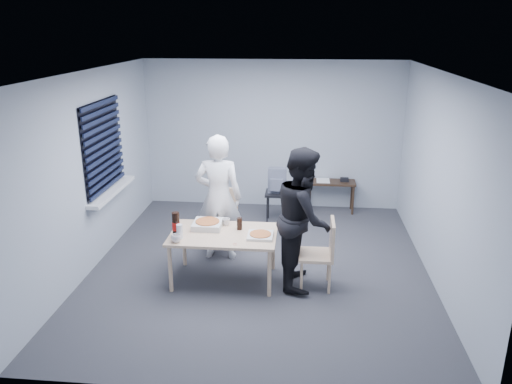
# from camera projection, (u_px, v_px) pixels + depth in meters

# --- Properties ---
(room) EXTENTS (5.00, 5.00, 5.00)m
(room) POSITION_uv_depth(u_px,v_px,m) (106.00, 153.00, 6.95)
(room) COLOR #313237
(room) RESTS_ON ground
(dining_table) EXTENTS (1.34, 0.85, 0.65)m
(dining_table) POSITION_uv_depth(u_px,v_px,m) (224.00, 238.00, 6.30)
(dining_table) COLOR beige
(dining_table) RESTS_ON ground
(chair_far) EXTENTS (0.42, 0.42, 0.89)m
(chair_far) POSITION_uv_depth(u_px,v_px,m) (223.00, 214.00, 7.29)
(chair_far) COLOR beige
(chair_far) RESTS_ON ground
(chair_right) EXTENTS (0.42, 0.42, 0.89)m
(chair_right) POSITION_uv_depth(u_px,v_px,m) (323.00, 249.00, 6.15)
(chair_right) COLOR beige
(chair_right) RESTS_ON ground
(person_white) EXTENTS (0.65, 0.42, 1.77)m
(person_white) POSITION_uv_depth(u_px,v_px,m) (219.00, 197.00, 6.87)
(person_white) COLOR white
(person_white) RESTS_ON ground
(person_black) EXTENTS (0.47, 0.86, 1.77)m
(person_black) POSITION_uv_depth(u_px,v_px,m) (303.00, 218.00, 6.14)
(person_black) COLOR black
(person_black) RESTS_ON ground
(side_table) EXTENTS (0.82, 0.37, 0.55)m
(side_table) POSITION_uv_depth(u_px,v_px,m) (331.00, 186.00, 8.74)
(side_table) COLOR #352416
(side_table) RESTS_ON ground
(stool) EXTENTS (0.38, 0.38, 0.53)m
(stool) POSITION_uv_depth(u_px,v_px,m) (277.00, 198.00, 8.25)
(stool) COLOR black
(stool) RESTS_ON ground
(backpack) EXTENTS (0.30, 0.22, 0.41)m
(backpack) POSITION_uv_depth(u_px,v_px,m) (277.00, 181.00, 8.14)
(backpack) COLOR slate
(backpack) RESTS_ON stool
(pizza_box_a) EXTENTS (0.37, 0.37, 0.09)m
(pizza_box_a) POSITION_uv_depth(u_px,v_px,m) (208.00, 224.00, 6.45)
(pizza_box_a) COLOR silver
(pizza_box_a) RESTS_ON dining_table
(pizza_box_b) EXTENTS (0.31, 0.31, 0.04)m
(pizza_box_b) POSITION_uv_depth(u_px,v_px,m) (260.00, 235.00, 6.17)
(pizza_box_b) COLOR silver
(pizza_box_b) RESTS_ON dining_table
(mug_a) EXTENTS (0.17, 0.17, 0.10)m
(mug_a) POSITION_uv_depth(u_px,v_px,m) (176.00, 238.00, 6.00)
(mug_a) COLOR silver
(mug_a) RESTS_ON dining_table
(mug_b) EXTENTS (0.10, 0.10, 0.09)m
(mug_b) POSITION_uv_depth(u_px,v_px,m) (226.00, 222.00, 6.52)
(mug_b) COLOR silver
(mug_b) RESTS_ON dining_table
(cola_glass) EXTENTS (0.09, 0.09, 0.15)m
(cola_glass) POSITION_uv_depth(u_px,v_px,m) (240.00, 224.00, 6.37)
(cola_glass) COLOR black
(cola_glass) RESTS_ON dining_table
(soda_bottle) EXTENTS (0.10, 0.10, 0.31)m
(soda_bottle) POSITION_uv_depth(u_px,v_px,m) (176.00, 225.00, 6.15)
(soda_bottle) COLOR black
(soda_bottle) RESTS_ON dining_table
(plastic_cups) EXTENTS (0.10, 0.10, 0.18)m
(plastic_cups) POSITION_uv_depth(u_px,v_px,m) (180.00, 231.00, 6.10)
(plastic_cups) COLOR silver
(plastic_cups) RESTS_ON dining_table
(rubber_band) EXTENTS (0.05, 0.05, 0.00)m
(rubber_band) POSITION_uv_depth(u_px,v_px,m) (235.00, 244.00, 5.96)
(rubber_band) COLOR red
(rubber_band) RESTS_ON dining_table
(papers) EXTENTS (0.30, 0.36, 0.01)m
(papers) POSITION_uv_depth(u_px,v_px,m) (323.00, 180.00, 8.75)
(papers) COLOR white
(papers) RESTS_ON side_table
(black_box) EXTENTS (0.17, 0.15, 0.06)m
(black_box) POSITION_uv_depth(u_px,v_px,m) (344.00, 180.00, 8.70)
(black_box) COLOR black
(black_box) RESTS_ON side_table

